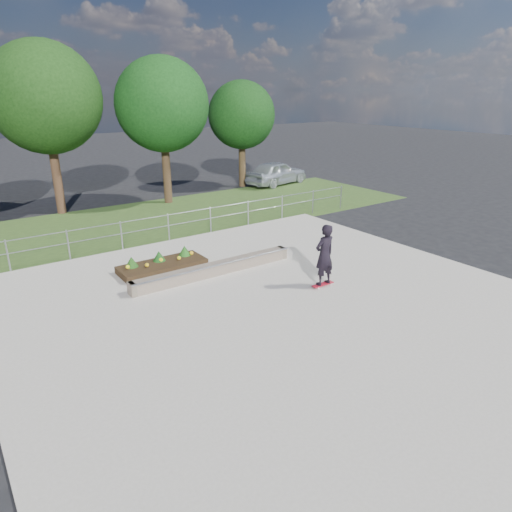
# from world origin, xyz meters

# --- Properties ---
(ground) EXTENTS (120.00, 120.00, 0.00)m
(ground) POSITION_xyz_m (0.00, 0.00, 0.00)
(ground) COLOR black
(ground) RESTS_ON ground
(grass_verge) EXTENTS (30.00, 8.00, 0.02)m
(grass_verge) POSITION_xyz_m (0.00, 11.00, 0.01)
(grass_verge) COLOR #2F491D
(grass_verge) RESTS_ON ground
(concrete_slab) EXTENTS (15.00, 15.00, 0.06)m
(concrete_slab) POSITION_xyz_m (0.00, 0.00, 0.03)
(concrete_slab) COLOR #A7A094
(concrete_slab) RESTS_ON ground
(fence) EXTENTS (20.06, 0.06, 1.20)m
(fence) POSITION_xyz_m (0.00, 7.50, 0.77)
(fence) COLOR #979A9F
(fence) RESTS_ON ground
(tree_mid_left) EXTENTS (5.25, 5.25, 8.25)m
(tree_mid_left) POSITION_xyz_m (-2.50, 15.00, 5.61)
(tree_mid_left) COLOR #382116
(tree_mid_left) RESTS_ON ground
(tree_mid_right) EXTENTS (4.90, 4.90, 7.70)m
(tree_mid_right) POSITION_xyz_m (3.00, 14.00, 5.23)
(tree_mid_right) COLOR #322114
(tree_mid_right) RESTS_ON ground
(tree_far_right) EXTENTS (4.20, 4.20, 6.60)m
(tree_far_right) POSITION_xyz_m (9.00, 15.50, 4.48)
(tree_far_right) COLOR #322314
(tree_far_right) RESTS_ON ground
(grind_ledge) EXTENTS (6.00, 0.44, 0.43)m
(grind_ledge) POSITION_xyz_m (-0.36, 3.14, 0.26)
(grind_ledge) COLOR #67594C
(grind_ledge) RESTS_ON concrete_slab
(planter_bed) EXTENTS (3.00, 1.20, 0.61)m
(planter_bed) POSITION_xyz_m (-1.62, 4.64, 0.24)
(planter_bed) COLOR black
(planter_bed) RESTS_ON concrete_slab
(skateboarder) EXTENTS (0.80, 0.48, 2.06)m
(skateboarder) POSITION_xyz_m (1.96, 0.28, 1.12)
(skateboarder) COLOR white
(skateboarder) RESTS_ON concrete_slab
(parked_car) EXTENTS (4.89, 2.71, 1.58)m
(parked_car) POSITION_xyz_m (11.18, 14.65, 0.79)
(parked_car) COLOR silver
(parked_car) RESTS_ON ground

